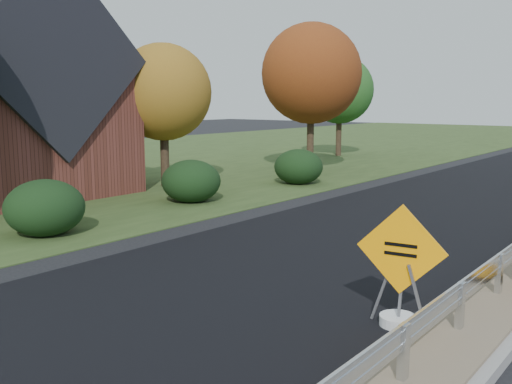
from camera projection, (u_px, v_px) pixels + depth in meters
The scene contains 9 objects.
grass_verge_near at pixel (162, 158), 35.58m from camera, with size 30.00×120.00×0.03m, color #30451D.
milled_overlay at pixel (485, 187), 23.60m from camera, with size 7.20×120.00×0.01m, color black.
hedge_south at pixel (45, 207), 15.12m from camera, with size 2.09×2.09×1.52m, color black.
hedge_mid at pixel (191, 181), 20.07m from camera, with size 2.09×2.09×1.52m, color black.
hedge_north at pixel (298, 167), 24.42m from camera, with size 2.09×2.09×1.52m, color black.
tree_near_yellow at pixel (163, 92), 23.26m from camera, with size 3.96×3.96×5.88m.
tree_near_red at pixel (311, 74), 28.08m from camera, with size 4.95×4.95×7.35m.
tree_near_back at pixel (340, 90), 36.22m from camera, with size 4.29×4.29×6.37m.
caution_sign at pixel (399, 296), 9.05m from camera, with size 1.43×0.60×1.98m.
Camera 1 is at (2.61, -14.18, 3.58)m, focal length 40.00 mm.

